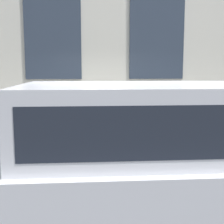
% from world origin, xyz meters
% --- Properties ---
extents(ground_plane, '(80.00, 80.00, 0.00)m').
position_xyz_m(ground_plane, '(0.00, 0.00, 0.00)').
color(ground_plane, '#38383A').
extents(sidewalk, '(2.25, 60.00, 0.14)m').
position_xyz_m(sidewalk, '(1.12, 0.00, 0.07)').
color(sidewalk, gray).
rests_on(sidewalk, ground_plane).
extents(fire_hydrant, '(0.31, 0.43, 0.79)m').
position_xyz_m(fire_hydrant, '(0.62, 0.19, 0.55)').
color(fire_hydrant, '#2D7260').
rests_on(fire_hydrant, sidewalk).
extents(person, '(0.32, 0.21, 1.31)m').
position_xyz_m(person, '(0.91, -0.26, 0.93)').
color(person, '#726651').
rests_on(person, sidewalk).
extents(parked_truck_silver_near, '(1.99, 5.16, 1.93)m').
position_xyz_m(parked_truck_silver_near, '(-1.41, -0.34, 1.10)').
color(parked_truck_silver_near, black).
rests_on(parked_truck_silver_near, ground_plane).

